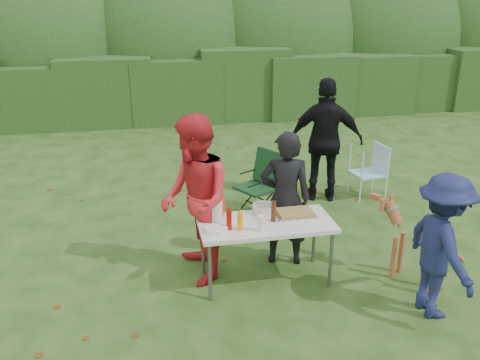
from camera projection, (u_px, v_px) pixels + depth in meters
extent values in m
plane|color=#1E4211|center=(238.00, 291.00, 5.67)|extent=(80.00, 80.00, 0.00)
cube|color=#23471C|center=(176.00, 86.00, 12.69)|extent=(22.00, 1.40, 1.70)
ellipsoid|color=#3D6628|center=(170.00, 49.00, 13.89)|extent=(20.00, 2.60, 3.20)
cube|color=silver|center=(266.00, 224.00, 5.65)|extent=(1.50, 0.70, 0.05)
cylinder|color=slate|center=(210.00, 272.00, 5.40)|extent=(0.04, 0.04, 0.69)
cylinder|color=slate|center=(331.00, 259.00, 5.65)|extent=(0.04, 0.04, 0.69)
cylinder|color=slate|center=(203.00, 247.00, 5.92)|extent=(0.04, 0.04, 0.69)
cylinder|color=slate|center=(314.00, 237.00, 6.17)|extent=(0.04, 0.04, 0.69)
imported|color=black|center=(285.00, 199.00, 6.02)|extent=(0.69, 0.54, 1.67)
imported|color=red|center=(195.00, 200.00, 5.64)|extent=(0.82, 1.01, 1.93)
imported|color=black|center=(326.00, 141.00, 7.82)|extent=(1.22, 0.79, 1.93)
imported|color=#191F4F|center=(441.00, 247.00, 5.05)|extent=(0.59, 1.00, 1.53)
cube|color=#B7B7BA|center=(295.00, 214.00, 5.81)|extent=(0.45, 0.30, 0.02)
cube|color=#A68340|center=(295.00, 212.00, 5.80)|extent=(0.40, 0.26, 0.04)
cylinder|color=#F79D00|center=(240.00, 221.00, 5.42)|extent=(0.06, 0.06, 0.20)
cylinder|color=#AE0E00|center=(229.00, 220.00, 5.43)|extent=(0.06, 0.06, 0.22)
cylinder|color=#47230F|center=(274.00, 211.00, 5.62)|extent=(0.06, 0.06, 0.24)
cylinder|color=white|center=(217.00, 212.00, 5.59)|extent=(0.12, 0.12, 0.26)
cylinder|color=white|center=(261.00, 224.00, 5.40)|extent=(0.08, 0.08, 0.18)
cylinder|color=silver|center=(264.00, 209.00, 5.85)|extent=(0.26, 0.26, 0.10)
cylinder|color=white|center=(217.00, 230.00, 5.41)|extent=(0.24, 0.24, 0.05)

